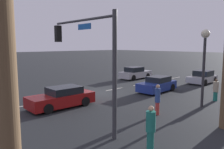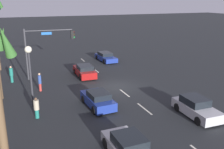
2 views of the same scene
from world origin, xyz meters
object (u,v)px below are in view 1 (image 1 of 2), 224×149
object	(u,v)px
car_1	(202,77)
car_3	(157,85)
traffic_signal	(89,51)
pedestrian_2	(158,99)
pedestrian_0	(151,127)
pedestrian_1	(216,90)
streetlamp	(204,52)
car_0	(135,73)
car_4	(62,98)

from	to	relation	value
car_1	car_3	size ratio (longest dim) A/B	0.96
traffic_signal	pedestrian_2	distance (m)	5.21
car_1	pedestrian_0	distance (m)	17.91
traffic_signal	pedestrian_2	size ratio (longest dim) A/B	3.06
traffic_signal	pedestrian_0	xyz separation A→B (m)	(-0.19, 3.67, -2.93)
car_3	pedestrian_1	distance (m)	5.00
car_3	traffic_signal	xyz separation A→B (m)	(9.81, 2.84, 3.24)
car_1	pedestrian_0	bearing A→B (deg)	18.95
car_3	streetlamp	size ratio (longest dim) A/B	0.80
car_1	car_3	xyz separation A→B (m)	(7.32, -0.70, 0.01)
car_1	car_0	bearing A→B (deg)	-68.29
pedestrian_1	pedestrian_0	bearing A→B (deg)	8.78
traffic_signal	pedestrian_0	size ratio (longest dim) A/B	3.13
car_0	pedestrian_0	xyz separation A→B (m)	(14.09, 12.95, 0.28)
car_1	car_3	bearing A→B (deg)	-5.47
pedestrian_0	pedestrian_1	world-z (taller)	pedestrian_0
car_1	pedestrian_2	distance (m)	13.37
car_3	pedestrian_2	bearing A→B (deg)	35.50
car_3	streetlamp	distance (m)	6.22
car_1	pedestrian_1	distance (m)	8.20
pedestrian_0	car_0	bearing A→B (deg)	-137.42
streetlamp	car_4	bearing A→B (deg)	-43.11
streetlamp	car_1	bearing A→B (deg)	-154.99
pedestrian_1	pedestrian_2	bearing A→B (deg)	-9.19
streetlamp	pedestrian_2	distance (m)	4.65
pedestrian_2	streetlamp	bearing A→B (deg)	164.34
car_1	traffic_signal	bearing A→B (deg)	7.13
car_1	car_3	distance (m)	7.35
car_0	car_3	size ratio (longest dim) A/B	1.03
car_4	pedestrian_2	bearing A→B (deg)	120.80
car_3	car_4	size ratio (longest dim) A/B	0.93
car_1	pedestrian_2	bearing A→B (deg)	14.36
car_3	traffic_signal	size ratio (longest dim) A/B	0.73
streetlamp	pedestrian_2	size ratio (longest dim) A/B	2.81
pedestrian_0	pedestrian_1	size ratio (longest dim) A/B	1.09
pedestrian_2	car_1	bearing A→B (deg)	-165.64
car_3	car_4	distance (m)	8.97
car_0	pedestrian_2	world-z (taller)	pedestrian_2
pedestrian_0	car_1	bearing A→B (deg)	-161.05
car_1	pedestrian_0	world-z (taller)	pedestrian_0
car_4	pedestrian_1	xyz separation A→B (m)	(-9.18, 6.38, 0.22)
traffic_signal	pedestrian_0	bearing A→B (deg)	93.01
car_0	car_1	world-z (taller)	car_0
car_0	pedestrian_2	distance (m)	14.54
car_1	streetlamp	bearing A→B (deg)	25.01
car_0	traffic_signal	world-z (taller)	traffic_signal
car_4	pedestrian_2	distance (m)	6.31
streetlamp	pedestrian_2	bearing A→B (deg)	-15.66
car_0	pedestrian_1	size ratio (longest dim) A/B	2.55
car_3	pedestrian_1	size ratio (longest dim) A/B	2.49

